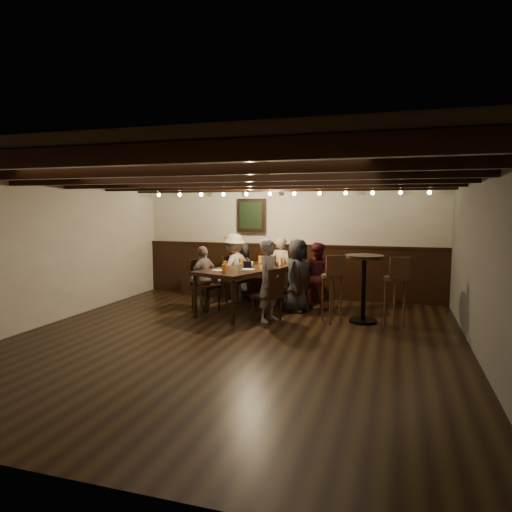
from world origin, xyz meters
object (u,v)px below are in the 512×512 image
(person_bench_right, at_px, (316,276))
(person_left_near, at_px, (234,268))
(chair_left_near, at_px, (235,288))
(person_right_near, at_px, (297,276))
(person_left_far, at_px, (204,278))
(chair_right_near, at_px, (296,297))
(bar_stool_right, at_px, (395,301))
(person_right_far, at_px, (269,280))
(chair_right_far, at_px, (268,305))
(person_bench_centre, at_px, (281,269))
(high_top_table, at_px, (364,278))
(dining_table, at_px, (250,271))
(chair_left_far, at_px, (205,295))
(person_bench_left, at_px, (242,270))
(bar_stool_left, at_px, (332,298))

(person_bench_right, xyz_separation_m, person_left_near, (-1.71, 0.12, 0.07))
(chair_left_near, distance_m, person_bench_right, 1.72)
(chair_left_near, relative_size, person_right_near, 0.70)
(person_left_far, bearing_deg, chair_right_near, 121.51)
(person_right_near, height_order, bar_stool_right, person_right_near)
(bar_stool_right, bearing_deg, person_right_far, 165.82)
(chair_right_far, relative_size, person_bench_centre, 0.68)
(high_top_table, distance_m, bar_stool_right, 0.61)
(chair_right_far, bearing_deg, person_right_near, -1.97)
(person_bench_right, bearing_deg, person_right_near, 71.57)
(person_bench_centre, height_order, person_left_near, person_left_near)
(high_top_table, relative_size, bar_stool_right, 0.99)
(person_bench_centre, height_order, person_right_far, person_right_far)
(person_left_far, distance_m, person_right_far, 1.50)
(chair_right_near, height_order, person_left_far, person_left_far)
(chair_left_near, distance_m, person_right_near, 1.52)
(person_bench_right, relative_size, person_right_near, 0.94)
(dining_table, bearing_deg, chair_right_far, -32.04)
(chair_right_far, distance_m, person_right_far, 0.42)
(chair_right_far, relative_size, person_bench_right, 0.72)
(chair_right_far, height_order, person_left_far, person_left_far)
(chair_left_far, relative_size, person_right_near, 0.70)
(chair_right_near, distance_m, high_top_table, 1.42)
(chair_right_near, bearing_deg, chair_left_far, 122.04)
(dining_table, height_order, person_bench_left, person_bench_left)
(chair_right_near, relative_size, high_top_table, 0.75)
(dining_table, bearing_deg, person_right_far, -30.96)
(dining_table, relative_size, person_left_near, 1.70)
(dining_table, distance_m, person_bench_centre, 1.05)
(bar_stool_right, bearing_deg, high_top_table, 141.50)
(dining_table, xyz_separation_m, bar_stool_left, (1.58, -0.47, -0.32))
(bar_stool_left, bearing_deg, person_bench_centre, 103.82)
(person_right_near, xyz_separation_m, high_top_table, (1.22, -0.44, 0.07))
(chair_left_far, distance_m, person_left_near, 0.99)
(person_bench_right, bearing_deg, person_right_far, 83.66)
(bar_stool_left, bearing_deg, person_bench_right, 86.67)
(chair_right_far, distance_m, person_right_near, 0.98)
(bar_stool_left, bearing_deg, person_left_far, 146.76)
(dining_table, bearing_deg, bar_stool_right, 10.03)
(chair_right_far, bearing_deg, chair_left_far, 90.00)
(person_right_near, bearing_deg, bar_stool_left, -112.49)
(person_left_near, height_order, bar_stool_right, person_left_near)
(person_bench_centre, relative_size, person_right_far, 0.95)
(dining_table, xyz_separation_m, chair_left_near, (-0.53, 0.66, -0.46))
(chair_left_near, height_order, bar_stool_right, bar_stool_right)
(person_bench_centre, distance_m, person_right_near, 0.96)
(chair_right_far, xyz_separation_m, person_bench_centre, (-0.18, 1.65, 0.39))
(person_left_near, relative_size, person_right_far, 1.00)
(person_left_far, bearing_deg, bar_stool_right, 105.23)
(person_bench_centre, xyz_separation_m, person_left_far, (-1.20, -1.17, -0.06))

